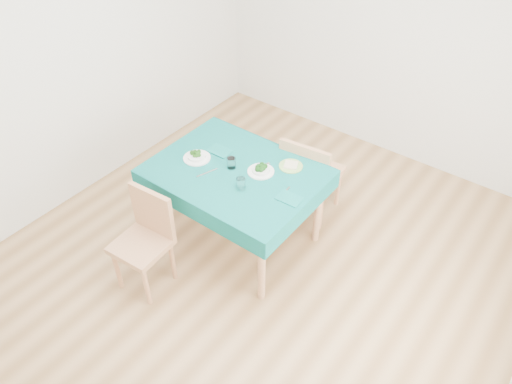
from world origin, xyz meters
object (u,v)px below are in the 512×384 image
Objects in this scene: table at (237,206)px; chair_near at (140,240)px; bowl_near at (197,155)px; bowl_far at (261,169)px; side_plate at (291,166)px; chair_far at (314,160)px.

chair_near is (-0.27, -0.84, 0.11)m from table.
bowl_near is 1.05× the size of bowl_far.
table is at bearing 10.66° from bowl_near.
bowl_near is at bearing -169.34° from table.
chair_near is 5.01× the size of side_plate.
side_plate is at bearing 53.63° from bowl_far.
chair_far is at bearing 92.55° from side_plate.
chair_far reaches higher than bowl_near.
chair_near is 4.29× the size of bowl_near.
table is at bearing 60.55° from chair_far.
bowl_near reaches higher than table.
bowl_far is 1.11× the size of side_plate.
table is 0.59m from side_plate.
chair_far is (0.30, 0.71, 0.20)m from table.
side_plate is at bearing 86.20° from chair_far.
bowl_near is at bearing 92.29° from chair_near.
chair_near is at bearing -83.41° from bowl_near.
side_plate is (0.15, 0.20, -0.03)m from bowl_far.
chair_far reaches higher than chair_near.
chair_far reaches higher than bowl_far.
bowl_far is (-0.13, -0.61, 0.21)m from chair_far.
bowl_far is (0.44, 0.94, 0.31)m from chair_near.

